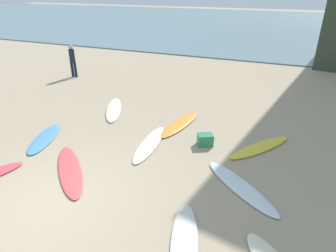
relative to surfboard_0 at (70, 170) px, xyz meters
The scene contains 12 objects.
ground_plane 1.22m from the surfboard_0, 70.98° to the right, with size 120.00×120.00×0.00m, color tan.
ocean_water 33.80m from the surfboard_0, 89.33° to the left, with size 120.00×40.00×0.08m, color slate.
surfboard_0 is the anchor object (origin of this frame).
surfboard_1 4.08m from the surfboard_0, 105.94° to the left, with size 0.55×2.42×0.08m, color #F6E7C7.
surfboard_2 4.35m from the surfboard_0, 13.11° to the left, with size 0.52×2.39×0.08m, color silver.
surfboard_3 2.16m from the surfboard_0, 150.13° to the left, with size 0.59×2.00×0.07m, color #4E93E3.
surfboard_4 2.43m from the surfboard_0, 56.88° to the left, with size 0.51×2.36×0.07m, color white.
surfboard_5 4.04m from the surfboard_0, 65.14° to the left, with size 0.55×2.41×0.08m, color orange.
surfboard_6 3.72m from the surfboard_0, 17.20° to the right, with size 0.52×2.12×0.07m, color silver.
surfboard_7 5.41m from the surfboard_0, 34.69° to the left, with size 0.48×2.39×0.09m, color yellow.
beachgoer_mid 8.90m from the surfboard_0, 127.74° to the left, with size 0.34×0.28×1.64m.
beach_cooler 3.93m from the surfboard_0, 42.87° to the left, with size 0.45×0.34×0.36m, color #287F51.
Camera 1 is at (4.37, -3.67, 4.39)m, focal length 31.03 mm.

